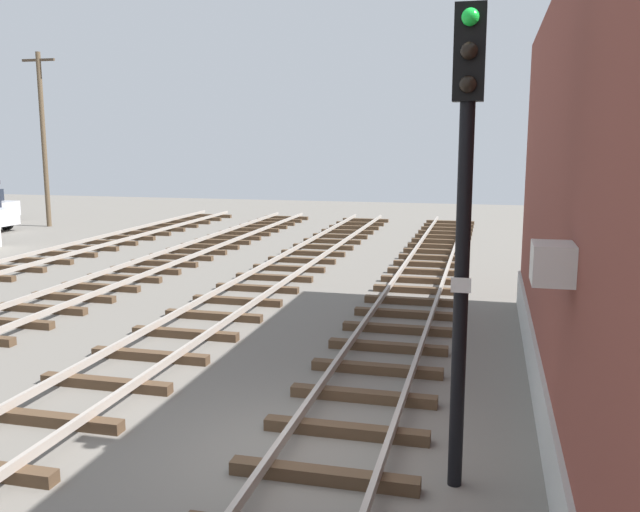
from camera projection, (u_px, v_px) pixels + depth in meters
ground_plane at (298, 453)px, 9.57m from camera, size 80.00×80.00×0.00m
track_near_building at (335, 449)px, 9.42m from camera, size 2.50×57.17×0.32m
track_centre at (49, 417)px, 10.50m from camera, size 2.50×57.17×0.32m
signal_mast at (464, 198)px, 8.08m from camera, size 0.36×0.40×5.90m
utility_pole_far at (43, 137)px, 34.40m from camera, size 1.80×0.24×8.74m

